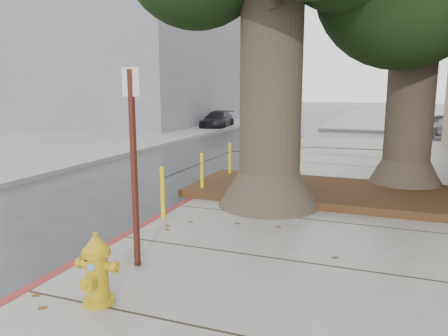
% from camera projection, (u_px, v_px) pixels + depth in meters
% --- Properties ---
extents(ground, '(140.00, 140.00, 0.00)m').
position_uv_depth(ground, '(240.00, 263.00, 6.30)').
color(ground, '#28282B').
rests_on(ground, ground).
extents(sidewalk_opposite, '(14.00, 60.00, 0.15)m').
position_uv_depth(sidewalk_opposite, '(25.00, 140.00, 20.36)').
color(sidewalk_opposite, slate).
rests_on(sidewalk_opposite, ground).
extents(curb_red, '(0.14, 26.00, 0.16)m').
position_uv_depth(curb_red, '(189.00, 203.00, 9.28)').
color(curb_red, maroon).
rests_on(curb_red, ground).
extents(planter_bed, '(6.40, 2.60, 0.16)m').
position_uv_depth(planter_bed, '(336.00, 193.00, 9.53)').
color(planter_bed, black).
rests_on(planter_bed, sidewalk_main).
extents(building_far_grey, '(12.00, 16.00, 12.00)m').
position_uv_depth(building_far_grey, '(139.00, 37.00, 30.66)').
color(building_far_grey, slate).
rests_on(building_far_grey, ground).
extents(building_far_white, '(12.00, 18.00, 15.00)m').
position_uv_depth(building_far_white, '(227.00, 45.00, 52.22)').
color(building_far_white, silver).
rests_on(building_far_white, ground).
extents(bollard_ring, '(3.79, 5.39, 0.95)m').
position_uv_depth(bollard_ring, '(264.00, 165.00, 10.50)').
color(bollard_ring, yellow).
rests_on(bollard_ring, sidewalk_main).
extents(fire_hydrant, '(0.43, 0.39, 0.82)m').
position_uv_depth(fire_hydrant, '(97.00, 269.00, 4.75)').
color(fire_hydrant, '#C09713').
rests_on(fire_hydrant, sidewalk_main).
extents(signpost, '(0.26, 0.07, 2.60)m').
position_uv_depth(signpost, '(134.00, 157.00, 5.59)').
color(signpost, '#471911').
rests_on(signpost, sidewalk_main).
extents(car_dark, '(1.87, 3.78, 1.06)m').
position_uv_depth(car_dark, '(217.00, 120.00, 26.57)').
color(car_dark, black).
rests_on(car_dark, ground).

